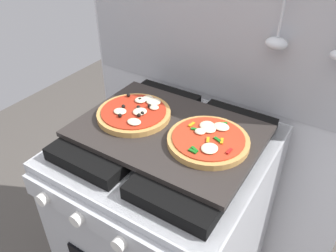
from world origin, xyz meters
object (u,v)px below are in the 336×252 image
Objects in this scene: stove at (168,230)px; baking_tray at (168,131)px; pizza_left at (135,113)px; pizza_right at (208,140)px.

baking_tray is at bearing 90.00° from stove.
stove is at bearing -2.52° from pizza_left.
pizza_left reaches higher than pizza_right.
baking_tray is at bearing 179.30° from pizza_right.
baking_tray is 2.35× the size of pizza_right.
pizza_left is at bearing 178.78° from pizza_right.
stove is at bearing -90.00° from baking_tray.
pizza_left reaches higher than stove.
pizza_left reaches higher than baking_tray.
stove is 0.49m from pizza_left.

